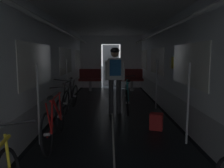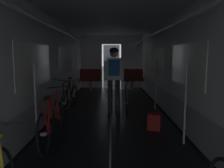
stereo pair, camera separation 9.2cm
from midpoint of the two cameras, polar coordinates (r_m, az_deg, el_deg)
name	(u,v)px [view 2 (the right image)]	position (r m, az deg, el deg)	size (l,w,h in m)	color
train_car_shell	(112,48)	(5.24, 0.47, 9.14)	(3.14, 12.34, 2.57)	black
bench_seat_far_left	(92,78)	(9.80, -4.92, 1.61)	(0.98, 0.51, 0.95)	gray
bench_seat_far_right	(133,78)	(9.80, 5.62, 1.61)	(0.98, 0.51, 0.95)	gray
bicycle_red	(53,121)	(4.09, -14.20, -9.19)	(0.44, 1.69, 0.95)	black
bicycle_black	(70,98)	(6.26, -10.11, -3.39)	(0.45, 1.69, 0.95)	black
person_cyclist_aisle	(115,73)	(5.84, 1.19, 2.80)	(0.53, 0.39, 1.73)	#2D2D33
bicycle_teal_in_aisle	(127,97)	(6.21, 4.28, -3.36)	(0.44, 1.69, 0.94)	black
backpack_on_floor	(155,122)	(4.78, 11.48, -9.35)	(0.26, 0.20, 0.34)	maroon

